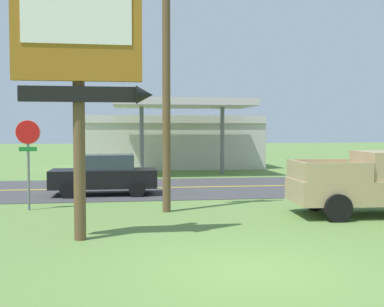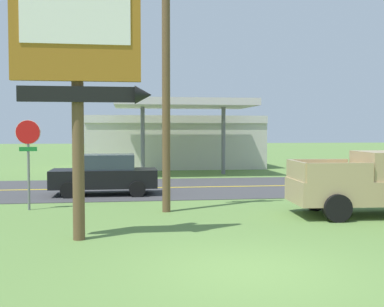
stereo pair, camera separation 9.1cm
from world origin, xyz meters
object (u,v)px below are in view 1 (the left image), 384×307
object	(u,v)px
pickup_tan_parked_on_lawn	(379,184)
car_black_near_lane	(105,175)
motel_sign	(80,53)
utility_pole	(166,71)
stop_sign	(28,148)
gas_station	(173,140)

from	to	relation	value
pickup_tan_parked_on_lawn	car_black_near_lane	xyz separation A→B (m)	(-8.52, 5.83, -0.13)
motel_sign	car_black_near_lane	xyz separation A→B (m)	(0.20, 8.10, -3.56)
motel_sign	car_black_near_lane	bearing A→B (deg)	88.55
motel_sign	utility_pole	xyz separation A→B (m)	(2.32, 3.76, 0.08)
stop_sign	car_black_near_lane	world-z (taller)	stop_sign
stop_sign	utility_pole	size ratio (longest dim) A/B	0.35
utility_pole	car_black_near_lane	bearing A→B (deg)	116.05
pickup_tan_parked_on_lawn	stop_sign	bearing A→B (deg)	167.35
stop_sign	car_black_near_lane	xyz separation A→B (m)	(2.31, 3.40, -1.20)
stop_sign	motel_sign	bearing A→B (deg)	-65.86
motel_sign	stop_sign	size ratio (longest dim) A/B	2.20
stop_sign	car_black_near_lane	distance (m)	4.28
gas_station	motel_sign	bearing A→B (deg)	-101.20
utility_pole	car_black_near_lane	xyz separation A→B (m)	(-2.12, 4.33, -3.64)
car_black_near_lane	stop_sign	bearing A→B (deg)	-124.21
utility_pole	gas_station	world-z (taller)	utility_pole
stop_sign	car_black_near_lane	bearing A→B (deg)	55.79
utility_pole	gas_station	xyz separation A→B (m)	(2.07, 18.44, -2.52)
motel_sign	gas_station	distance (m)	22.77
pickup_tan_parked_on_lawn	car_black_near_lane	distance (m)	10.33
stop_sign	pickup_tan_parked_on_lawn	world-z (taller)	stop_sign
motel_sign	car_black_near_lane	size ratio (longest dim) A/B	1.55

